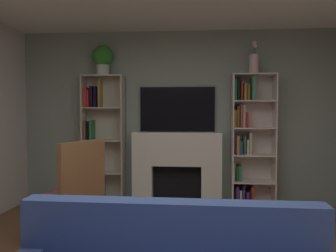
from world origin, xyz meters
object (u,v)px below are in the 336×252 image
tv (177,109)px  vase_with_flowers (254,62)px  fireplace (177,166)px  bookshelf_left (100,144)px  armchair (71,193)px  bookshelf_right (248,142)px  potted_plant (103,58)px

tv → vase_with_flowers: size_ratio=2.33×
fireplace → bookshelf_left: 1.22m
armchair → bookshelf_right: bearing=37.5°
bookshelf_left → vase_with_flowers: 2.57m
fireplace → vase_with_flowers: size_ratio=2.96×
tv → bookshelf_left: (-1.17, -0.07, -0.52)m
tv → potted_plant: size_ratio=2.55×
bookshelf_left → potted_plant: 1.28m
tv → armchair: tv is taller
bookshelf_right → armchair: 2.64m
fireplace → bookshelf_left: bookshelf_left is taller
bookshelf_right → armchair: (-2.07, -1.59, -0.41)m
bookshelf_left → fireplace: bearing=-1.6°
tv → armchair: bearing=-121.7°
bookshelf_right → vase_with_flowers: 1.16m
vase_with_flowers → armchair: (-2.14, -1.56, -1.57)m
bookshelf_left → bookshelf_right: (2.21, -0.02, 0.04)m
armchair → tv: bearing=58.3°
tv → vase_with_flowers: 1.30m
bookshelf_left → bookshelf_right: 2.21m
fireplace → bookshelf_left: bearing=178.4°
bookshelf_left → armchair: bookshelf_left is taller
bookshelf_right → armchair: bookshelf_right is taller
fireplace → vase_with_flowers: vase_with_flowers is taller
tv → potted_plant: bearing=-173.8°
tv → bookshelf_right: bookshelf_right is taller
tv → armchair: size_ratio=1.00×
potted_plant → vase_with_flowers: vase_with_flowers is taller
fireplace → potted_plant: (-1.10, -0.02, 1.60)m
bookshelf_left → potted_plant: potted_plant is taller
bookshelf_right → bookshelf_left: bearing=179.4°
potted_plant → armchair: 2.26m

